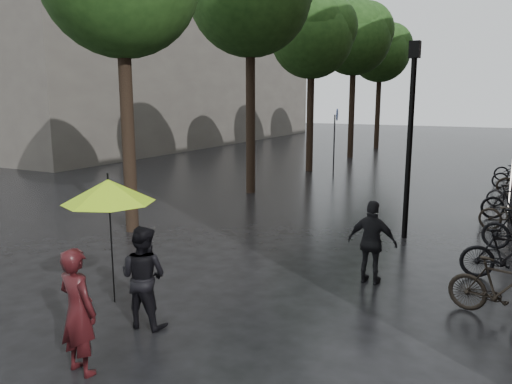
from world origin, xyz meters
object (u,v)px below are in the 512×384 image
Objects in this scene: person_burgundy at (78,311)px; pedestrian_walking at (372,242)px; person_black at (143,277)px; lamp_post at (411,122)px.

person_burgundy is 5.25m from pedestrian_walking.
person_burgundy is 1.05× the size of person_black.
person_black is 0.33× the size of lamp_post.
lamp_post reaches higher than person_black.
person_black is 7.39m from lamp_post.
person_black is at bearing 54.70° from pedestrian_walking.
lamp_post is at bearing -116.21° from person_black.
lamp_post is (2.31, 8.03, 2.00)m from person_burgundy.
lamp_post is (2.46, 6.66, 2.04)m from person_black.
person_burgundy is 8.60m from lamp_post.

